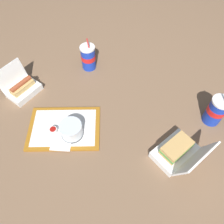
{
  "coord_description": "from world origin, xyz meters",
  "views": [
    {
      "loc": [
        -0.19,
        -0.67,
        0.99
      ],
      "look_at": [
        -0.03,
        -0.03,
        0.05
      ],
      "focal_mm": 35.0,
      "sensor_mm": 36.0,
      "label": 1
    }
  ],
  "objects": [
    {
      "name": "soda_cup_back",
      "position": [
        -0.08,
        0.38,
        0.08
      ],
      "size": [
        0.09,
        0.09,
        0.22
      ],
      "color": "#1938B7",
      "rests_on": "ground_plane"
    },
    {
      "name": "soda_cup_left",
      "position": [
        0.48,
        -0.18,
        0.09
      ],
      "size": [
        0.1,
        0.1,
        0.23
      ],
      "color": "#1938B7",
      "rests_on": "ground_plane"
    },
    {
      "name": "ketchup_cup",
      "position": [
        -0.34,
        -0.05,
        0.03
      ],
      "size": [
        0.04,
        0.04,
        0.02
      ],
      "color": "white",
      "rests_on": "food_tray"
    },
    {
      "name": "napkin_stack",
      "position": [
        -0.31,
        -0.12,
        0.02
      ],
      "size": [
        0.13,
        0.13,
        0.0
      ],
      "primitive_type": "cube",
      "rotation": [
        0.0,
        0.0,
        -0.31
      ],
      "color": "white",
      "rests_on": "food_tray"
    },
    {
      "name": "clamshell_hotdog_corner",
      "position": [
        -0.49,
        0.26,
        0.04
      ],
      "size": [
        0.24,
        0.23,
        0.16
      ],
      "color": "white",
      "rests_on": "ground_plane"
    },
    {
      "name": "plastic_fork",
      "position": [
        -0.33,
        0.05,
        0.02
      ],
      "size": [
        0.11,
        0.04,
        0.0
      ],
      "primitive_type": "cube",
      "rotation": [
        0.0,
        0.0,
        -0.28
      ],
      "color": "white",
      "rests_on": "food_tray"
    },
    {
      "name": "food_tray",
      "position": [
        -0.29,
        -0.04,
        0.01
      ],
      "size": [
        0.42,
        0.34,
        0.01
      ],
      "color": "#A56619",
      "rests_on": "ground_plane"
    },
    {
      "name": "clamshell_sandwich_left",
      "position": [
        0.22,
        -0.32,
        0.04
      ],
      "size": [
        0.27,
        0.26,
        0.17
      ],
      "color": "white",
      "rests_on": "ground_plane"
    },
    {
      "name": "ground_plane",
      "position": [
        0.0,
        0.0,
        0.0
      ],
      "size": [
        3.2,
        3.2,
        0.0
      ],
      "primitive_type": "plane",
      "color": "brown"
    },
    {
      "name": "cake_container",
      "position": [
        -0.25,
        -0.09,
        0.05
      ],
      "size": [
        0.11,
        0.11,
        0.08
      ],
      "color": "black",
      "rests_on": "food_tray"
    }
  ]
}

